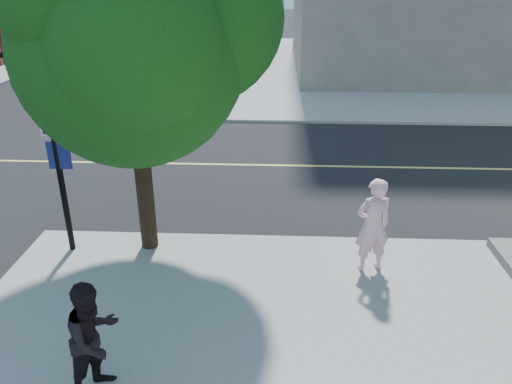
{
  "coord_description": "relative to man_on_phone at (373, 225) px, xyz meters",
  "views": [
    {
      "loc": [
        4.06,
        -9.39,
        5.32
      ],
      "look_at": [
        3.64,
        -0.37,
        1.3
      ],
      "focal_mm": 35.05,
      "sensor_mm": 36.0,
      "label": 1
    }
  ],
  "objects": [
    {
      "name": "sidewalk_ne",
      "position": [
        7.68,
        22.71,
        -0.99
      ],
      "size": [
        29.0,
        25.0,
        0.12
      ],
      "primitive_type": "cube",
      "color": "#989897",
      "rests_on": "ground"
    },
    {
      "name": "pedestrian",
      "position": [
        -4.09,
        -3.17,
        -0.09
      ],
      "size": [
        0.94,
        1.02,
        1.68
      ],
      "primitive_type": "imported",
      "rotation": [
        0.0,
        0.0,
        1.09
      ],
      "color": "black",
      "rests_on": "sidewalk_se"
    },
    {
      "name": "ground",
      "position": [
        -5.82,
        1.21,
        -1.05
      ],
      "size": [
        140.0,
        140.0,
        0.0
      ],
      "primitive_type": "plane",
      "color": "black",
      "rests_on": "ground"
    },
    {
      "name": "man_on_phone",
      "position": [
        0.0,
        0.0,
        0.0
      ],
      "size": [
        0.77,
        0.61,
        1.85
      ],
      "primitive_type": "imported",
      "rotation": [
        0.0,
        0.0,
        3.41
      ],
      "color": "#F2B3C8",
      "rests_on": "sidewalk_se"
    },
    {
      "name": "street_tree",
      "position": [
        -4.25,
        0.68,
        3.42
      ],
      "size": [
        5.08,
        4.62,
        6.74
      ],
      "rotation": [
        0.0,
        0.0,
        -0.3
      ],
      "color": "black",
      "rests_on": "sidewalk_se"
    },
    {
      "name": "road_ew",
      "position": [
        -5.82,
        5.71,
        -1.04
      ],
      "size": [
        140.0,
        9.0,
        0.01
      ],
      "primitive_type": "cube",
      "color": "black",
      "rests_on": "ground"
    }
  ]
}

